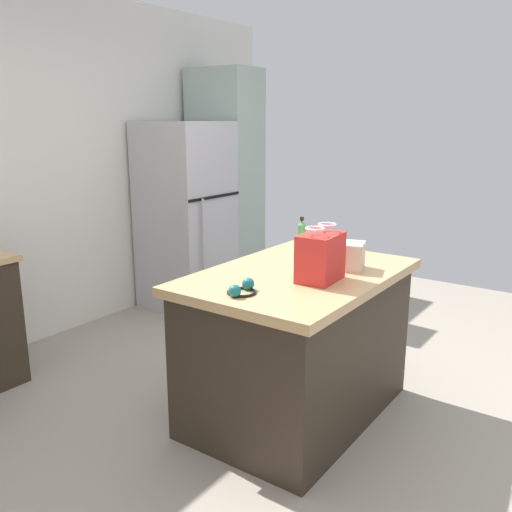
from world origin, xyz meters
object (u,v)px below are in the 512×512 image
at_px(ear_defenders, 242,289).
at_px(shopping_bag, 320,257).
at_px(tall_cabinet, 226,183).
at_px(bottle, 302,233).
at_px(refrigerator, 186,216).
at_px(small_box, 353,256).
at_px(kitchen_island, 297,343).

bearing_deg(ear_defenders, shopping_bag, -26.09).
height_order(tall_cabinet, bottle, tall_cabinet).
distance_m(bottle, ear_defenders, 1.11).
xyz_separation_m(refrigerator, tall_cabinet, (0.60, 0.00, 0.25)).
distance_m(tall_cabinet, shopping_bag, 2.77).
relative_size(shopping_bag, bottle, 1.48).
bearing_deg(bottle, small_box, -121.33).
xyz_separation_m(shopping_bag, ear_defenders, (-0.43, 0.21, -0.11)).
relative_size(kitchen_island, shopping_bag, 4.59).
relative_size(kitchen_island, refrigerator, 0.81).
bearing_deg(ear_defenders, tall_cabinet, 39.88).
relative_size(refrigerator, shopping_bag, 5.68).
bearing_deg(kitchen_island, tall_cabinet, 47.62).
bearing_deg(shopping_bag, small_box, -8.19).
height_order(tall_cabinet, shopping_bag, tall_cabinet).
bearing_deg(bottle, kitchen_island, -150.61).
relative_size(tall_cabinet, bottle, 10.79).
relative_size(tall_cabinet, small_box, 12.80).
bearing_deg(ear_defenders, small_box, -18.93).
distance_m(small_box, ear_defenders, 0.79).
relative_size(small_box, ear_defenders, 0.87).
xyz_separation_m(bottle, ear_defenders, (-1.07, -0.29, -0.07)).
xyz_separation_m(kitchen_island, small_box, (0.23, -0.23, 0.52)).
bearing_deg(bottle, ear_defenders, -164.90).
xyz_separation_m(shopping_bag, bottle, (0.65, 0.50, -0.04)).
bearing_deg(refrigerator, tall_cabinet, 0.03).
distance_m(tall_cabinet, ear_defenders, 2.94).
xyz_separation_m(kitchen_island, ear_defenders, (-0.51, 0.03, 0.46)).
xyz_separation_m(refrigerator, ear_defenders, (-1.65, -1.88, 0.05)).
bearing_deg(kitchen_island, shopping_bag, -114.35).
bearing_deg(tall_cabinet, refrigerator, -179.97).
xyz_separation_m(tall_cabinet, shopping_bag, (-1.82, -2.09, -0.09)).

